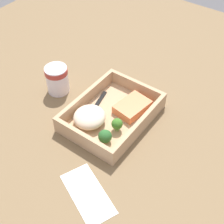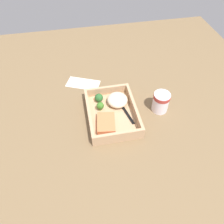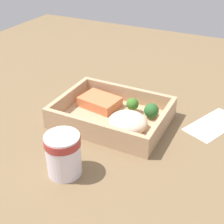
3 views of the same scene
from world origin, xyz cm
name	(u,v)px [view 3 (image 3 of 3)]	position (x,y,z in cm)	size (l,w,h in cm)	color
ground_plane	(112,124)	(0.00, 0.00, -1.00)	(160.00, 160.00, 2.00)	brown
takeout_tray	(112,119)	(0.00, 0.00, 0.60)	(27.06, 20.25, 1.20)	tan
tray_rim	(112,110)	(0.00, 0.00, 3.26)	(27.06, 20.25, 4.13)	tan
salmon_fillet	(100,102)	(-5.36, 3.48, 2.49)	(10.00, 7.07, 2.59)	#DF7546
mashed_potatoes	(128,122)	(5.86, -3.54, 3.39)	(9.26, 8.96, 4.38)	beige
broccoli_floret_1	(132,104)	(3.63, 4.35, 3.56)	(3.16, 3.16, 4.05)	#7AA05C
broccoli_floret_2	(151,111)	(8.83, 4.15, 3.21)	(3.69, 3.69, 3.92)	#769A51
fork	(108,130)	(1.86, -5.59, 1.42)	(15.76, 5.23, 0.44)	black
paper_cup	(64,153)	(0.12, -21.07, 5.01)	(7.07, 7.07, 8.96)	white
receipt_slip	(214,124)	(23.38, 9.90, 0.12)	(7.53, 15.79, 0.24)	white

